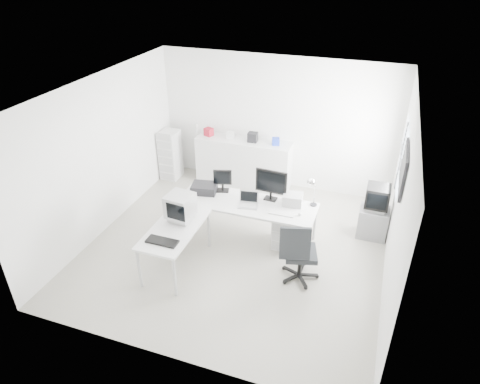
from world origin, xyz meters
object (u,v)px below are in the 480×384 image
(main_desk, at_px, (247,221))
(side_desk, at_px, (176,247))
(lcd_monitor_large, at_px, (271,185))
(crt_monitor, at_px, (180,208))
(filing_cabinet, at_px, (170,155))
(sideboard, at_px, (244,162))
(laser_printer, at_px, (293,199))
(laptop, at_px, (248,201))
(tv_cabinet, at_px, (373,222))
(office_chair, at_px, (301,250))
(lcd_monitor_small, at_px, (223,181))
(drawer_pedestal, at_px, (286,230))
(inkjet_printer, at_px, (204,188))
(crt_tv, at_px, (377,198))

(main_desk, relative_size, side_desk, 1.71)
(lcd_monitor_large, xyz_separation_m, crt_monitor, (-1.20, -1.10, -0.07))
(filing_cabinet, bearing_deg, crt_monitor, -59.07)
(side_desk, xyz_separation_m, sideboard, (0.13, 3.04, 0.14))
(lcd_monitor_large, relative_size, crt_monitor, 1.29)
(sideboard, height_order, filing_cabinet, filing_cabinet)
(side_desk, distance_m, sideboard, 3.05)
(side_desk, xyz_separation_m, laser_printer, (1.60, 1.32, 0.47))
(laser_printer, bearing_deg, main_desk, -169.30)
(laptop, xyz_separation_m, tv_cabinet, (2.07, 0.93, -0.57))
(laser_printer, distance_m, sideboard, 2.29)
(office_chair, distance_m, sideboard, 3.25)
(side_desk, bearing_deg, laser_printer, 39.52)
(main_desk, xyz_separation_m, laptop, (0.05, -0.10, 0.47))
(lcd_monitor_small, distance_m, tv_cabinet, 2.82)
(side_desk, bearing_deg, drawer_pedestal, 36.57)
(inkjet_printer, xyz_separation_m, crt_monitor, (0.00, -0.95, 0.15))
(main_desk, distance_m, lcd_monitor_small, 0.84)
(tv_cabinet, bearing_deg, filing_cabinet, 169.01)
(laser_printer, xyz_separation_m, filing_cabinet, (-3.13, 1.48, -0.29))
(inkjet_printer, relative_size, laptop, 1.44)
(crt_monitor, bearing_deg, tv_cabinet, 35.42)
(inkjet_printer, height_order, tv_cabinet, inkjet_printer)
(office_chair, height_order, crt_tv, office_chair)
(drawer_pedestal, distance_m, lcd_monitor_small, 1.43)
(laser_printer, height_order, filing_cabinet, filing_cabinet)
(drawer_pedestal, xyz_separation_m, laptop, (-0.65, -0.15, 0.55))
(drawer_pedestal, relative_size, tv_cabinet, 1.06)
(side_desk, bearing_deg, lcd_monitor_small, 77.47)
(crt_monitor, bearing_deg, office_chair, 9.28)
(lcd_monitor_small, xyz_separation_m, tv_cabinet, (2.67, 0.58, -0.67))
(lcd_monitor_large, bearing_deg, laptop, -127.16)
(main_desk, xyz_separation_m, inkjet_printer, (-0.85, 0.10, 0.45))
(side_desk, height_order, crt_monitor, crt_monitor)
(side_desk, xyz_separation_m, laptop, (0.90, 1.00, 0.47))
(lcd_monitor_large, bearing_deg, office_chair, -48.46)
(lcd_monitor_large, xyz_separation_m, laser_printer, (0.40, -0.03, -0.20))
(lcd_monitor_large, xyz_separation_m, filing_cabinet, (-2.73, 1.45, -0.49))
(inkjet_printer, distance_m, sideboard, 1.87)
(laptop, bearing_deg, lcd_monitor_small, 140.19)
(main_desk, relative_size, crt_tv, 4.80)
(tv_cabinet, bearing_deg, laptop, -155.92)
(lcd_monitor_small, height_order, lcd_monitor_large, lcd_monitor_large)
(filing_cabinet, bearing_deg, inkjet_printer, -46.32)
(tv_cabinet, relative_size, crt_tv, 1.13)
(laptop, xyz_separation_m, laser_printer, (0.70, 0.32, -0.00))
(inkjet_printer, bearing_deg, laptop, -23.31)
(drawer_pedestal, xyz_separation_m, sideboard, (-1.42, 1.89, 0.22))
(crt_monitor, xyz_separation_m, tv_cabinet, (2.97, 1.68, -0.69))
(crt_monitor, distance_m, filing_cabinet, 3.00)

